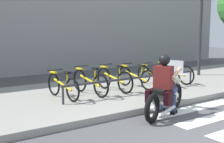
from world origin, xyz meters
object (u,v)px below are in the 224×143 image
Objects in this scene: motorcycle at (166,95)px; bicycle_0 at (63,86)px; bike_rack at (137,79)px; bicycle_1 at (90,82)px; bicycle_5 at (173,73)px; street_lamp at (201,17)px; rider at (165,80)px; bicycle_4 at (155,75)px; bicycle_2 at (114,79)px; bicycle_3 at (136,77)px.

motorcycle is 1.23× the size of bicycle_0.
bicycle_1 is at bearing 156.12° from bike_rack.
bicycle_5 is (4.17, -0.00, 0.01)m from bicycle_0.
street_lamp is (4.76, 2.92, 2.01)m from motorcycle.
bicycle_4 is at bearing 51.32° from rider.
motorcycle is 0.37m from rider.
bicycle_1 is at bearing 108.44° from motorcycle.
motorcycle is at bearing -148.49° from street_lamp.
bicycle_4 is (1.75, 2.25, 0.03)m from motorcycle.
bicycle_2 is 0.96× the size of bicycle_5.
rider is 0.87× the size of bicycle_4.
rider is at bearing -148.63° from street_lamp.
bicycle_0 is (-1.51, 2.28, -0.33)m from rider.
bike_rack is (1.25, -0.55, 0.06)m from bicycle_1.
motorcycle is 5.94m from street_lamp.
bicycle_5 is 0.36× the size of bike_rack.
bicycle_4 is at bearing 0.03° from bicycle_1.
bicycle_5 is (3.33, 0.00, -0.01)m from bicycle_1.
bicycle_3 is (0.99, 2.28, -0.32)m from rider.
motorcycle is 0.49× the size of street_lamp.
bicycle_4 is 0.41× the size of street_lamp.
motorcycle is 1.17× the size of bicycle_1.
bicycle_0 is at bearing 179.98° from bicycle_2.
bicycle_2 reaches higher than bicycle_4.
street_lamp reaches higher than bicycle_3.
rider is 5.90m from street_lamp.
bicycle_3 is (0.92, 2.25, 0.04)m from motorcycle.
rider is 0.84× the size of bicycle_5.
bicycle_2 is at bearing -171.82° from street_lamp.
bicycle_1 is 1.00× the size of bicycle_3.
bicycle_2 is at bearing -179.95° from bicycle_4.
motorcycle reaches higher than bicycle_3.
bicycle_1 reaches higher than bicycle_0.
motorcycle is at bearing -92.14° from bicycle_2.
bicycle_1 reaches higher than bicycle_4.
rider reaches higher than bicycle_4.
rider is 2.94m from bicycle_4.
bicycle_3 is 1.02× the size of bicycle_4.
bicycle_1 is 0.35× the size of bike_rack.
bicycle_3 is at bearing 66.50° from rider.
bicycle_2 is 5.12m from street_lamp.
rider is 2.30m from bicycle_2.
rider is 0.30× the size of bike_rack.
bicycle_4 is at bearing 0.05° from bicycle_2.
motorcycle reaches higher than bicycle_2.
rider is 3.51m from bicycle_5.
bicycle_5 is at bearing -162.87° from street_lamp.
bicycle_0 is 0.83m from bicycle_1.
bike_rack is (0.50, 1.69, 0.11)m from motorcycle.
motorcycle is 1.15× the size of bicycle_5.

